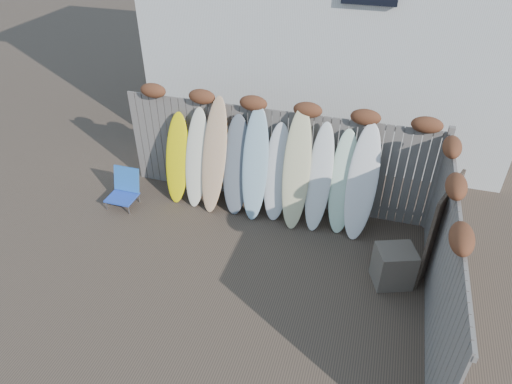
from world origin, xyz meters
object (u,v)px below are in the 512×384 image
(wooden_crate, at_px, (394,266))
(surfboard_0, at_px, (177,158))
(lattice_panel, at_px, (439,230))
(beach_chair, at_px, (124,188))

(wooden_crate, height_order, surfboard_0, surfboard_0)
(wooden_crate, height_order, lattice_panel, lattice_panel)
(surfboard_0, bearing_deg, lattice_panel, -10.01)
(lattice_panel, distance_m, surfboard_0, 4.96)
(beach_chair, height_order, wooden_crate, beach_chair)
(wooden_crate, distance_m, surfboard_0, 4.52)
(wooden_crate, bearing_deg, surfboard_0, 163.77)
(beach_chair, xyz_separation_m, lattice_panel, (5.86, -0.24, 0.52))
(beach_chair, distance_m, surfboard_0, 1.23)
(lattice_panel, bearing_deg, beach_chair, -161.31)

